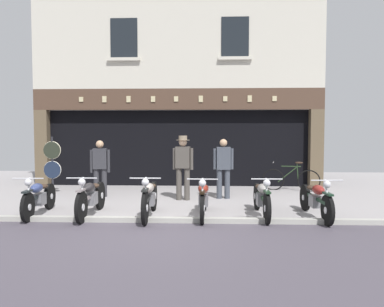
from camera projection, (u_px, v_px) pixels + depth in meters
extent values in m
cube|color=gray|center=(177.00, 188.00, 12.35)|extent=(21.74, 10.00, 0.08)
cube|color=#A6A59D|center=(157.00, 222.00, 7.44)|extent=(21.74, 0.16, 0.18)
cube|color=black|center=(182.00, 146.00, 14.57)|extent=(8.96, 4.00, 2.60)
cube|color=brown|center=(43.00, 148.00, 12.65)|extent=(0.44, 0.36, 2.60)
cube|color=brown|center=(316.00, 149.00, 12.26)|extent=(0.44, 0.36, 2.60)
cube|color=black|center=(178.00, 144.00, 12.82)|extent=(8.57, 0.03, 2.18)
cube|color=#4A3427|center=(177.00, 99.00, 12.31)|extent=(9.74, 0.24, 0.70)
cube|color=#C6B789|center=(81.00, 99.00, 12.31)|extent=(0.14, 0.03, 0.16)
cube|color=#C6B789|center=(104.00, 99.00, 12.28)|extent=(0.14, 0.03, 0.21)
cube|color=#C6B789|center=(129.00, 99.00, 12.24)|extent=(0.14, 0.03, 0.21)
cube|color=#C6B789|center=(153.00, 99.00, 12.21)|extent=(0.14, 0.03, 0.19)
cube|color=#C6B789|center=(176.00, 99.00, 12.18)|extent=(0.14, 0.03, 0.17)
cube|color=#C6B789|center=(201.00, 99.00, 12.14)|extent=(0.14, 0.03, 0.21)
cube|color=#C6B789|center=(225.00, 99.00, 12.11)|extent=(0.14, 0.03, 0.17)
cube|color=#C6B789|center=(250.00, 99.00, 12.07)|extent=(0.14, 0.03, 0.21)
cube|color=#C6B789|center=(275.00, 99.00, 12.04)|extent=(0.14, 0.03, 0.17)
cube|color=beige|center=(177.00, 39.00, 12.28)|extent=(9.74, 0.40, 3.33)
cube|color=black|center=(124.00, 38.00, 12.14)|extent=(0.90, 0.02, 1.30)
cube|color=beige|center=(124.00, 59.00, 12.14)|extent=(1.10, 0.12, 0.10)
cube|color=black|center=(235.00, 37.00, 11.99)|extent=(0.90, 0.02, 1.30)
cube|color=beige|center=(235.00, 58.00, 11.99)|extent=(1.10, 0.12, 0.10)
cylinder|color=black|center=(28.00, 207.00, 7.43)|extent=(0.12, 0.61, 0.61)
cylinder|color=silver|center=(28.00, 207.00, 7.43)|extent=(0.11, 0.14, 0.13)
cylinder|color=black|center=(50.00, 196.00, 8.73)|extent=(0.13, 0.62, 0.61)
cylinder|color=silver|center=(50.00, 196.00, 8.73)|extent=(0.12, 0.14, 0.13)
cube|color=black|center=(39.00, 196.00, 8.07)|extent=(0.17, 1.20, 0.07)
cube|color=slate|center=(40.00, 199.00, 8.08)|extent=(0.23, 0.34, 0.26)
ellipsoid|color=navy|center=(37.00, 188.00, 7.91)|extent=(0.26, 0.48, 0.20)
ellipsoid|color=#38281E|center=(43.00, 186.00, 8.30)|extent=(0.22, 0.32, 0.10)
cube|color=black|center=(27.00, 191.00, 7.41)|extent=(0.13, 0.37, 0.04)
sphere|color=silver|center=(28.00, 182.00, 7.47)|extent=(0.15, 0.15, 0.15)
cylinder|color=silver|center=(28.00, 178.00, 7.46)|extent=(0.62, 0.08, 0.02)
cylinder|color=silver|center=(28.00, 193.00, 7.46)|extent=(0.06, 0.27, 0.61)
cylinder|color=black|center=(81.00, 207.00, 7.32)|extent=(0.08, 0.65, 0.65)
cylinder|color=silver|center=(81.00, 207.00, 7.32)|extent=(0.10, 0.15, 0.14)
cylinder|color=black|center=(100.00, 195.00, 8.73)|extent=(0.09, 0.65, 0.65)
cylinder|color=silver|center=(100.00, 195.00, 8.73)|extent=(0.11, 0.15, 0.14)
cube|color=gray|center=(91.00, 195.00, 8.02)|extent=(0.10, 1.29, 0.07)
cube|color=slate|center=(91.00, 199.00, 8.02)|extent=(0.21, 0.32, 0.26)
ellipsoid|color=#272527|center=(89.00, 188.00, 7.84)|extent=(0.23, 0.46, 0.20)
ellipsoid|color=#38281E|center=(95.00, 186.00, 8.26)|extent=(0.21, 0.30, 0.10)
cube|color=gray|center=(81.00, 190.00, 7.30)|extent=(0.11, 0.36, 0.04)
sphere|color=silver|center=(82.00, 182.00, 7.35)|extent=(0.15, 0.15, 0.15)
cylinder|color=silver|center=(82.00, 178.00, 7.35)|extent=(0.62, 0.04, 0.02)
cylinder|color=silver|center=(82.00, 193.00, 7.35)|extent=(0.04, 0.27, 0.61)
cylinder|color=black|center=(145.00, 208.00, 7.21)|extent=(0.09, 0.68, 0.67)
cylinder|color=silver|center=(145.00, 208.00, 7.21)|extent=(0.10, 0.15, 0.15)
cylinder|color=black|center=(154.00, 196.00, 8.61)|extent=(0.10, 0.68, 0.67)
cylinder|color=silver|center=(154.00, 196.00, 8.61)|extent=(0.11, 0.15, 0.15)
cube|color=black|center=(150.00, 196.00, 7.90)|extent=(0.10, 1.29, 0.07)
cube|color=slate|center=(150.00, 199.00, 7.91)|extent=(0.21, 0.32, 0.26)
ellipsoid|color=#A2968D|center=(149.00, 188.00, 7.72)|extent=(0.23, 0.46, 0.20)
ellipsoid|color=#38281E|center=(151.00, 186.00, 8.15)|extent=(0.21, 0.30, 0.10)
cube|color=black|center=(145.00, 190.00, 7.19)|extent=(0.11, 0.36, 0.04)
sphere|color=silver|center=(145.00, 182.00, 7.24)|extent=(0.15, 0.15, 0.15)
cylinder|color=silver|center=(145.00, 178.00, 7.24)|extent=(0.62, 0.04, 0.02)
cylinder|color=silver|center=(145.00, 193.00, 7.24)|extent=(0.04, 0.25, 0.61)
cylinder|color=black|center=(202.00, 209.00, 7.27)|extent=(0.09, 0.62, 0.62)
cylinder|color=silver|center=(202.00, 209.00, 7.27)|extent=(0.10, 0.14, 0.14)
cylinder|color=black|center=(205.00, 197.00, 8.63)|extent=(0.10, 0.62, 0.62)
cylinder|color=silver|center=(205.00, 197.00, 8.63)|extent=(0.11, 0.14, 0.14)
cube|color=black|center=(204.00, 197.00, 7.94)|extent=(0.10, 1.25, 0.07)
cube|color=slate|center=(204.00, 200.00, 7.95)|extent=(0.21, 0.33, 0.26)
ellipsoid|color=maroon|center=(203.00, 189.00, 7.77)|extent=(0.23, 0.47, 0.20)
ellipsoid|color=#38281E|center=(204.00, 187.00, 8.18)|extent=(0.21, 0.31, 0.10)
cube|color=black|center=(202.00, 192.00, 7.25)|extent=(0.11, 0.36, 0.04)
sphere|color=silver|center=(202.00, 183.00, 7.31)|extent=(0.15, 0.15, 0.15)
cylinder|color=silver|center=(202.00, 179.00, 7.30)|extent=(0.62, 0.04, 0.02)
cylinder|color=silver|center=(202.00, 194.00, 7.30)|extent=(0.04, 0.25, 0.61)
cylinder|color=black|center=(267.00, 208.00, 7.27)|extent=(0.07, 0.63, 0.63)
cylinder|color=silver|center=(267.00, 208.00, 7.27)|extent=(0.10, 0.14, 0.14)
cylinder|color=black|center=(257.00, 196.00, 8.69)|extent=(0.08, 0.63, 0.63)
cylinder|color=silver|center=(257.00, 196.00, 8.69)|extent=(0.11, 0.14, 0.14)
cube|color=#1D3620|center=(262.00, 196.00, 7.98)|extent=(0.08, 1.31, 0.07)
cube|color=slate|center=(261.00, 200.00, 7.98)|extent=(0.20, 0.32, 0.26)
ellipsoid|color=gray|center=(263.00, 188.00, 7.80)|extent=(0.22, 0.46, 0.20)
ellipsoid|color=#38281E|center=(260.00, 186.00, 8.22)|extent=(0.20, 0.30, 0.10)
cube|color=#1D3620|center=(267.00, 192.00, 7.26)|extent=(0.10, 0.36, 0.04)
sphere|color=silver|center=(267.00, 183.00, 7.31)|extent=(0.15, 0.15, 0.15)
cylinder|color=silver|center=(267.00, 179.00, 7.30)|extent=(0.62, 0.03, 0.02)
cylinder|color=silver|center=(267.00, 194.00, 7.30)|extent=(0.04, 0.29, 0.60)
cylinder|color=black|center=(328.00, 210.00, 7.14)|extent=(0.09, 0.61, 0.61)
cylinder|color=silver|center=(328.00, 210.00, 7.14)|extent=(0.11, 0.14, 0.13)
cylinder|color=black|center=(305.00, 198.00, 8.58)|extent=(0.10, 0.61, 0.61)
cylinder|color=silver|center=(305.00, 198.00, 8.58)|extent=(0.12, 0.14, 0.13)
cube|color=#173121|center=(315.00, 198.00, 7.85)|extent=(0.12, 1.33, 0.07)
cube|color=slate|center=(315.00, 201.00, 7.86)|extent=(0.21, 0.33, 0.26)
ellipsoid|color=maroon|center=(318.00, 190.00, 7.67)|extent=(0.24, 0.47, 0.20)
ellipsoid|color=#38281E|center=(312.00, 188.00, 8.10)|extent=(0.21, 0.31, 0.10)
cube|color=#173121|center=(328.00, 194.00, 7.12)|extent=(0.11, 0.36, 0.04)
sphere|color=silver|center=(327.00, 184.00, 7.17)|extent=(0.15, 0.15, 0.15)
cylinder|color=silver|center=(327.00, 180.00, 7.17)|extent=(0.62, 0.05, 0.02)
cylinder|color=silver|center=(327.00, 195.00, 7.16)|extent=(0.05, 0.28, 0.61)
cylinder|color=#2D2D33|center=(104.00, 182.00, 10.44)|extent=(0.15, 0.15, 0.82)
cylinder|color=#2D2D33|center=(96.00, 183.00, 10.42)|extent=(0.15, 0.15, 0.82)
cube|color=#2D2D33|center=(100.00, 159.00, 10.40)|extent=(0.41, 0.27, 0.58)
cube|color=silver|center=(101.00, 156.00, 10.51)|extent=(0.14, 0.04, 0.33)
cube|color=brown|center=(101.00, 156.00, 10.52)|extent=(0.05, 0.02, 0.30)
cylinder|color=#2D2D33|center=(108.00, 161.00, 10.42)|extent=(0.09, 0.09, 0.64)
cylinder|color=#2D2D33|center=(92.00, 161.00, 10.38)|extent=(0.09, 0.09, 0.64)
sphere|color=tan|center=(100.00, 144.00, 10.37)|extent=(0.22, 0.22, 0.22)
cylinder|color=#47423D|center=(187.00, 184.00, 9.91)|extent=(0.15, 0.15, 0.89)
cylinder|color=#47423D|center=(179.00, 184.00, 9.94)|extent=(0.15, 0.15, 0.89)
cube|color=#47423D|center=(183.00, 157.00, 9.88)|extent=(0.40, 0.26, 0.58)
cube|color=white|center=(184.00, 155.00, 9.99)|extent=(0.14, 0.04, 0.33)
cube|color=brown|center=(184.00, 155.00, 10.01)|extent=(0.05, 0.02, 0.30)
cylinder|color=#47423D|center=(192.00, 159.00, 9.85)|extent=(0.09, 0.09, 0.58)
cylinder|color=#47423D|center=(174.00, 159.00, 9.92)|extent=(0.09, 0.09, 0.58)
sphere|color=beige|center=(183.00, 142.00, 9.86)|extent=(0.22, 0.22, 0.22)
cylinder|color=#7F705B|center=(183.00, 140.00, 9.86)|extent=(0.37, 0.37, 0.01)
cylinder|color=#7F705B|center=(183.00, 138.00, 9.86)|extent=(0.23, 0.23, 0.12)
cylinder|color=#3D424C|center=(227.00, 184.00, 10.15)|extent=(0.15, 0.15, 0.83)
cylinder|color=#3D424C|center=(219.00, 184.00, 10.15)|extent=(0.15, 0.15, 0.83)
cube|color=#3D424C|center=(223.00, 158.00, 10.11)|extent=(0.40, 0.25, 0.62)
cube|color=silver|center=(223.00, 155.00, 10.22)|extent=(0.14, 0.03, 0.35)
cube|color=#47234C|center=(223.00, 156.00, 10.24)|extent=(0.05, 0.02, 0.32)
cylinder|color=#3D424C|center=(232.00, 159.00, 10.12)|extent=(0.09, 0.09, 0.58)
cylinder|color=#3D424C|center=(215.00, 159.00, 10.11)|extent=(0.09, 0.09, 0.58)
sphere|color=tan|center=(223.00, 143.00, 10.09)|extent=(0.21, 0.21, 0.21)
cylinder|color=#232328|center=(52.00, 165.00, 11.05)|extent=(0.06, 0.06, 1.71)
cylinder|color=#23281E|center=(52.00, 150.00, 11.01)|extent=(0.51, 0.03, 0.51)
torus|color=beige|center=(52.00, 150.00, 11.03)|extent=(0.54, 0.04, 0.54)
cylinder|color=#192338|center=(52.00, 170.00, 11.04)|extent=(0.51, 0.03, 0.51)
torus|color=silver|center=(52.00, 170.00, 11.06)|extent=(0.54, 0.04, 0.54)
cube|color=beige|center=(234.00, 134.00, 12.57)|extent=(0.79, 0.02, 0.95)
cube|color=#511E19|center=(234.00, 123.00, 12.54)|extent=(0.79, 0.01, 0.20)
torus|color=black|center=(273.00, 180.00, 11.72)|extent=(0.68, 0.20, 0.69)
torus|color=black|center=(309.00, 181.00, 11.41)|extent=(0.68, 0.20, 0.69)
cylinder|color=#23381E|center=(287.00, 174.00, 11.59)|extent=(0.59, 0.18, 0.52)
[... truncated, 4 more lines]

